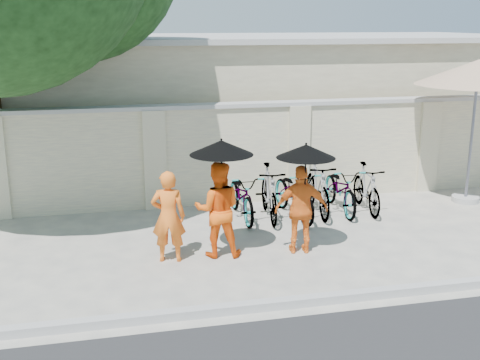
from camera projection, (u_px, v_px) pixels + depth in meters
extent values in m
plane|color=#BCB5A3|center=(237.00, 261.00, 9.55)|extent=(80.00, 80.00, 0.00)
cube|color=#9F9F9F|center=(266.00, 305.00, 7.94)|extent=(40.00, 0.16, 0.12)
cube|color=beige|center=(251.00, 154.00, 12.53)|extent=(20.00, 0.30, 2.00)
cube|color=beige|center=(253.00, 101.00, 16.17)|extent=(14.00, 6.00, 3.20)
imported|color=orange|center=(168.00, 216.00, 9.39)|extent=(0.59, 0.45, 1.47)
imported|color=#FF5E0F|center=(218.00, 209.00, 9.59)|extent=(0.85, 0.72, 1.56)
cylinder|color=black|center=(222.00, 176.00, 9.38)|extent=(0.02, 0.02, 0.92)
cone|color=black|center=(221.00, 147.00, 9.26)|extent=(1.00, 1.00, 0.23)
imported|color=orange|center=(301.00, 209.00, 9.74)|extent=(0.91, 0.51, 1.47)
cylinder|color=black|center=(305.00, 178.00, 9.53)|extent=(0.02, 0.02, 0.89)
cone|color=black|center=(306.00, 151.00, 9.41)|extent=(0.94, 0.94, 0.22)
cylinder|color=#9F9F9F|center=(465.00, 199.00, 12.67)|extent=(0.56, 0.56, 0.11)
cylinder|color=slate|center=(471.00, 140.00, 12.35)|extent=(0.06, 0.06, 2.65)
cone|color=tan|center=(478.00, 72.00, 11.99)|extent=(3.21, 3.21, 0.51)
imported|color=slate|center=(242.00, 196.00, 11.49)|extent=(0.63, 1.75, 0.92)
imported|color=slate|center=(269.00, 193.00, 11.47)|extent=(0.68, 1.77, 1.03)
imported|color=slate|center=(294.00, 193.00, 11.58)|extent=(0.81, 1.86, 0.95)
imported|color=slate|center=(318.00, 188.00, 11.76)|extent=(0.68, 1.81, 1.07)
imported|color=slate|center=(341.00, 189.00, 11.93)|extent=(0.70, 1.79, 0.93)
imported|color=slate|center=(367.00, 188.00, 11.93)|extent=(0.60, 1.62, 0.95)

